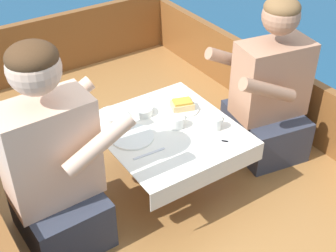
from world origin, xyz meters
name	(u,v)px	position (x,y,z in m)	size (l,w,h in m)	color
ground_plane	(169,221)	(0.00, 0.00, 0.00)	(60.00, 60.00, 0.00)	navy
boat_deck	(169,201)	(0.00, 0.00, 0.16)	(1.94, 3.10, 0.32)	#9E6B38
gunwale_starboard	(294,101)	(0.94, 0.00, 0.52)	(0.06, 3.10, 0.39)	brown
bow_coaming	(56,45)	(0.00, 1.52, 0.55)	(1.82, 0.06, 0.45)	brown
cockpit_table	(168,135)	(0.00, 0.01, 0.64)	(0.67, 0.72, 0.35)	#B2B2B7
person_port	(53,167)	(-0.63, -0.03, 0.74)	(0.53, 0.45, 1.02)	#333847
person_starboard	(269,95)	(0.63, -0.07, 0.70)	(0.57, 0.52, 0.94)	#333847
plate_sandwich	(182,109)	(0.17, 0.12, 0.68)	(0.18, 0.18, 0.01)	silver
plate_bread	(132,137)	(-0.19, 0.05, 0.68)	(0.22, 0.22, 0.01)	silver
sandwich	(182,105)	(0.17, 0.12, 0.70)	(0.14, 0.12, 0.05)	tan
bowl_port_near	(142,110)	(-0.04, 0.20, 0.69)	(0.12, 0.12, 0.04)	silver
bowl_starboard_near	(112,116)	(-0.20, 0.25, 0.69)	(0.15, 0.15, 0.04)	silver
coffee_cup_port	(215,123)	(0.20, -0.12, 0.71)	(0.09, 0.07, 0.07)	silver
coffee_cup_starboard	(177,122)	(0.05, 0.00, 0.70)	(0.10, 0.08, 0.06)	silver
utensil_fork_port	(235,143)	(0.21, -0.28, 0.67)	(0.13, 0.14, 0.00)	silver
utensil_knife_port	(149,154)	(-0.19, -0.11, 0.67)	(0.17, 0.02, 0.00)	silver
utensil_spoon_center	(153,100)	(0.08, 0.28, 0.68)	(0.07, 0.17, 0.01)	silver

